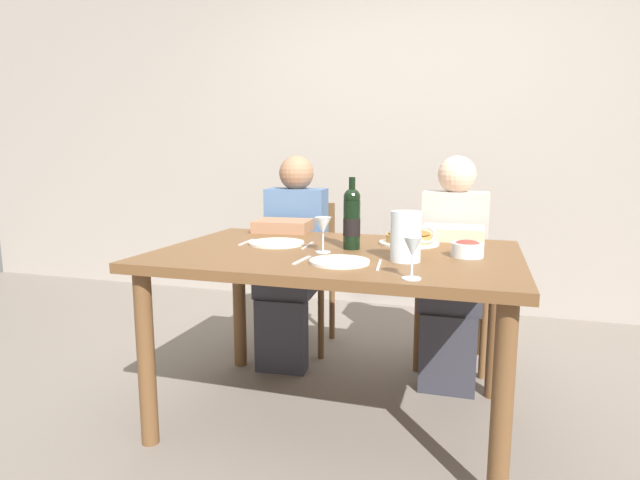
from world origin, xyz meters
TOP-DOWN VIEW (x-y plane):
  - ground_plane at (0.00, 0.00)m, footprint 8.00×8.00m
  - back_wall at (0.00, 1.90)m, footprint 8.00×0.10m
  - dining_table at (0.00, 0.00)m, footprint 1.50×1.00m
  - wine_bottle at (0.05, 0.06)m, footprint 0.07×0.07m
  - water_pitcher at (0.31, -0.13)m, footprint 0.17×0.12m
  - baked_tart at (0.27, 0.26)m, footprint 0.27×0.27m
  - salad_bowl at (0.53, 0.02)m, footprint 0.13×0.13m
  - wine_glass_left_diner at (0.37, -0.42)m, footprint 0.06×0.06m
  - wine_glass_right_diner at (-0.05, -0.05)m, footprint 0.07×0.07m
  - dinner_plate_left_setting at (-0.31, 0.08)m, footprint 0.25×0.25m
  - dinner_plate_right_setting at (0.08, -0.24)m, footprint 0.23×0.23m
  - fork_left_setting at (-0.46, 0.08)m, footprint 0.02×0.16m
  - knife_left_setting at (-0.16, 0.08)m, footprint 0.02×0.18m
  - knife_right_setting at (0.23, -0.24)m, footprint 0.03×0.18m
  - spoon_right_setting at (-0.07, -0.24)m, footprint 0.02×0.16m
  - chair_left at (-0.46, 0.88)m, footprint 0.43×0.43m
  - diner_left at (-0.44, 0.64)m, footprint 0.36×0.53m
  - chair_right at (0.45, 0.88)m, footprint 0.41×0.41m
  - diner_right at (0.45, 0.64)m, footprint 0.34×0.51m

SIDE VIEW (x-z plane):
  - ground_plane at x=0.00m, z-range 0.00..0.00m
  - chair_left at x=-0.46m, z-range 0.06..0.93m
  - chair_right at x=0.45m, z-range 0.06..0.93m
  - diner_left at x=-0.44m, z-range 0.04..1.20m
  - diner_right at x=0.45m, z-range 0.04..1.20m
  - dining_table at x=0.00m, z-range 0.29..1.05m
  - fork_left_setting at x=-0.46m, z-range 0.76..0.76m
  - knife_left_setting at x=-0.16m, z-range 0.76..0.76m
  - knife_right_setting at x=0.23m, z-range 0.76..0.76m
  - spoon_right_setting at x=-0.07m, z-range 0.76..0.76m
  - dinner_plate_left_setting at x=-0.31m, z-range 0.76..0.77m
  - dinner_plate_right_setting at x=0.08m, z-range 0.76..0.77m
  - baked_tart at x=0.27m, z-range 0.76..0.82m
  - salad_bowl at x=0.53m, z-range 0.76..0.83m
  - water_pitcher at x=0.31m, z-range 0.75..0.94m
  - wine_glass_left_diner at x=0.37m, z-range 0.79..0.93m
  - wine_glass_right_diner at x=-0.05m, z-range 0.79..0.94m
  - wine_bottle at x=0.05m, z-range 0.74..1.05m
  - back_wall at x=0.00m, z-range 0.00..2.80m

